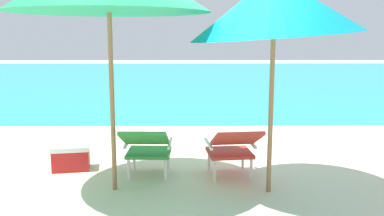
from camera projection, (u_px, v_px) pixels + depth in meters
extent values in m
plane|color=beige|center=(190.00, 115.00, 9.05)|extent=(40.00, 40.00, 0.00)
cube|color=#28B2B7|center=(189.00, 78.00, 16.80)|extent=(40.00, 18.00, 0.01)
cube|color=#338E3D|center=(149.00, 152.00, 5.12)|extent=(0.53, 0.52, 0.04)
cube|color=#338E3D|center=(145.00, 138.00, 4.71)|extent=(0.54, 0.53, 0.27)
cylinder|color=white|center=(134.00, 159.00, 5.36)|extent=(0.04, 0.04, 0.26)
cylinder|color=white|center=(168.00, 159.00, 5.35)|extent=(0.04, 0.04, 0.26)
cylinder|color=white|center=(129.00, 169.00, 4.94)|extent=(0.04, 0.04, 0.26)
cylinder|color=white|center=(166.00, 170.00, 4.94)|extent=(0.04, 0.04, 0.26)
cube|color=white|center=(128.00, 143.00, 5.11)|extent=(0.04, 0.50, 0.03)
cube|color=white|center=(170.00, 143.00, 5.10)|extent=(0.04, 0.50, 0.03)
cube|color=red|center=(229.00, 153.00, 5.11)|extent=(0.57, 0.55, 0.04)
cube|color=red|center=(236.00, 139.00, 4.70)|extent=(0.57, 0.57, 0.27)
cylinder|color=white|center=(209.00, 160.00, 5.31)|extent=(0.04, 0.04, 0.26)
cylinder|color=white|center=(243.00, 159.00, 5.36)|extent=(0.04, 0.04, 0.26)
cylinder|color=white|center=(214.00, 171.00, 4.90)|extent=(0.04, 0.04, 0.26)
cylinder|color=white|center=(251.00, 169.00, 4.95)|extent=(0.04, 0.04, 0.26)
cube|color=white|center=(208.00, 144.00, 5.06)|extent=(0.08, 0.50, 0.03)
cube|color=white|center=(250.00, 143.00, 5.12)|extent=(0.08, 0.50, 0.03)
cylinder|color=olive|center=(112.00, 102.00, 4.50)|extent=(0.05, 0.05, 1.96)
cylinder|color=olive|center=(271.00, 115.00, 4.45)|extent=(0.05, 0.05, 1.71)
cone|color=#0A93AD|center=(274.00, 6.00, 4.26)|extent=(2.00, 1.96, 0.74)
cube|color=red|center=(71.00, 160.00, 5.34)|extent=(0.49, 0.37, 0.26)
cube|color=white|center=(70.00, 147.00, 5.31)|extent=(0.52, 0.40, 0.06)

